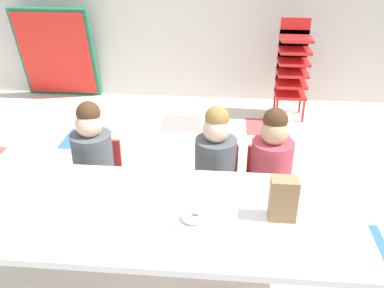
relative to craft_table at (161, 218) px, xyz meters
The scene contains 10 objects.
ground_plane 0.84m from the craft_table, 106.78° to the left, with size 6.60×5.31×0.02m.
craft_table is the anchor object (origin of this frame).
seated_child_near_camera 0.84m from the craft_table, 130.68° to the left, with size 0.32×0.31×0.92m.
seated_child_middle_seat 0.68m from the craft_table, 68.66° to the left, with size 0.34×0.34×0.92m.
seated_child_far_right 0.87m from the craft_table, 46.85° to the left, with size 0.33×0.33×0.92m.
kid_chair_red_stack 2.88m from the craft_table, 70.33° to the left, with size 0.32×0.30×1.04m.
folded_activity_table 3.49m from the craft_table, 119.50° to the left, with size 0.90×0.29×1.09m.
paper_bag_brown 0.61m from the craft_table, ahead, with size 0.13×0.09×0.22m, color #9E754C.
paper_plate_near_edge 0.19m from the craft_table, 21.31° to the right, with size 0.18×0.18×0.01m, color white.
donut_powdered_on_plate 0.19m from the craft_table, 21.31° to the right, with size 0.12×0.12×0.04m, color white.
Camera 1 is at (0.48, -2.28, 1.88)m, focal length 39.72 mm.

